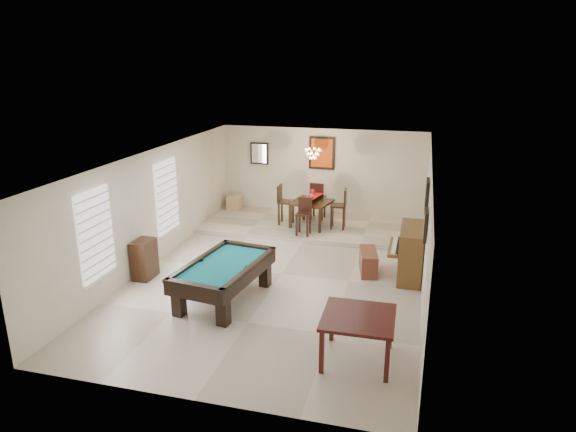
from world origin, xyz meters
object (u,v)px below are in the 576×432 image
at_px(pool_table, 224,282).
at_px(dining_chair_west, 286,205).
at_px(upright_piano, 405,252).
at_px(piano_bench, 368,262).
at_px(dining_chair_east, 338,209).
at_px(square_table, 358,338).
at_px(dining_chair_north, 318,200).
at_px(flower_vase, 312,193).
at_px(apothecary_chest, 144,259).
at_px(dining_table, 311,211).
at_px(chandelier, 313,150).
at_px(dining_chair_south, 303,217).
at_px(corner_bench, 235,202).

height_order(pool_table, dining_chair_west, dining_chair_west).
xyz_separation_m(upright_piano, piano_bench, (-0.77, 0.02, -0.31)).
relative_size(upright_piano, dining_chair_east, 1.24).
xyz_separation_m(pool_table, square_table, (2.78, -1.43, 0.01)).
bearing_deg(upright_piano, dining_chair_west, 142.62).
xyz_separation_m(dining_chair_west, dining_chair_east, (1.45, 0.01, -0.00)).
distance_m(dining_chair_north, dining_chair_east, 0.99).
relative_size(flower_vase, dining_chair_east, 0.20).
bearing_deg(apothecary_chest, square_table, -22.36).
bearing_deg(dining_chair_east, square_table, 8.36).
xyz_separation_m(pool_table, dining_table, (0.74, 4.58, 0.16)).
bearing_deg(chandelier, dining_chair_south, -92.64).
height_order(corner_bench, chandelier, chandelier).
xyz_separation_m(dining_chair_west, chandelier, (0.71, 0.12, 1.53)).
relative_size(dining_chair_west, chandelier, 1.83).
bearing_deg(apothecary_chest, dining_chair_south, 49.90).
distance_m(square_table, apothecary_chest, 5.22).
xyz_separation_m(square_table, piano_bench, (-0.21, 3.49, -0.13)).
relative_size(pool_table, corner_bench, 4.72).
height_order(pool_table, dining_chair_east, dining_chair_east).
bearing_deg(dining_chair_north, piano_bench, 121.85).
bearing_deg(pool_table, dining_chair_west, 97.33).
relative_size(piano_bench, apothecary_chest, 1.06).
distance_m(pool_table, piano_bench, 3.29).
relative_size(upright_piano, dining_chair_north, 1.25).
distance_m(upright_piano, dining_table, 3.63).
distance_m(flower_vase, dining_chair_west, 0.81).
xyz_separation_m(upright_piano, corner_bench, (-5.20, 3.54, -0.23)).
bearing_deg(apothecary_chest, dining_chair_east, 48.82).
distance_m(square_table, upright_piano, 3.52).
height_order(piano_bench, dining_chair_west, dining_chair_west).
bearing_deg(dining_chair_east, chandelier, -102.07).
height_order(piano_bench, chandelier, chandelier).
xyz_separation_m(upright_piano, dining_chair_south, (-2.64, 1.77, 0.04)).
height_order(dining_chair_west, chandelier, chandelier).
xyz_separation_m(upright_piano, chandelier, (-2.60, 2.65, 1.64)).
xyz_separation_m(dining_table, flower_vase, (0.00, 0.00, 0.52)).
xyz_separation_m(dining_table, corner_bench, (-2.61, 1.00, -0.20)).
height_order(dining_chair_south, dining_chair_east, dining_chair_east).
bearing_deg(dining_chair_west, apothecary_chest, 152.51).
distance_m(pool_table, upright_piano, 3.91).
height_order(square_table, dining_chair_west, dining_chair_west).
relative_size(pool_table, flower_vase, 10.37).
height_order(pool_table, dining_chair_north, dining_chair_north).
xyz_separation_m(square_table, upright_piano, (0.56, 3.47, 0.18)).
height_order(piano_bench, apothecary_chest, apothecary_chest).
height_order(dining_chair_south, chandelier, chandelier).
bearing_deg(dining_chair_south, dining_chair_east, 46.00).
bearing_deg(dining_chair_west, chandelier, -80.89).
bearing_deg(dining_chair_east, dining_chair_north, -139.18).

